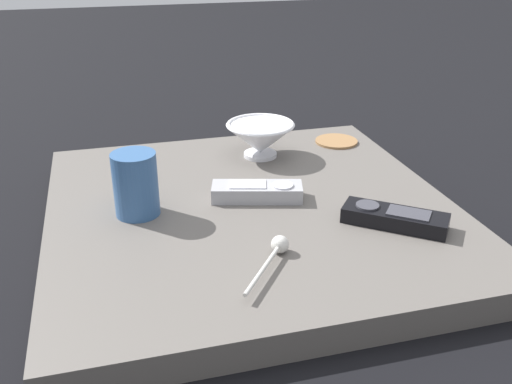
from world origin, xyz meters
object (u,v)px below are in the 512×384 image
Objects in this scene: tv_remote_near at (395,218)px; coffee_mug at (135,184)px; cereal_bowl at (260,138)px; tv_remote_far at (257,192)px; drink_coaster at (336,141)px; teaspoon at (277,249)px.

coffee_mug is at bearing -110.93° from tv_remote_near.
tv_remote_far is (0.19, -0.06, -0.03)m from cereal_bowl.
tv_remote_far is at bearing -46.50° from drink_coaster.
tv_remote_far reaches higher than tv_remote_near.
coffee_mug is at bearing -53.74° from cereal_bowl.
teaspoon reaches higher than drink_coaster.
coffee_mug is 0.41m from tv_remote_near.
tv_remote_near is (0.15, 0.38, -0.04)m from coffee_mug.
teaspoon is 0.19m from tv_remote_far.
tv_remote_near is (-0.04, 0.20, -0.00)m from teaspoon.
drink_coaster is at bearing 117.24° from coffee_mug.
teaspoon is 0.49m from drink_coaster.
drink_coaster is at bearing 133.50° from tv_remote_far.
drink_coaster is at bearing 171.38° from tv_remote_near.
drink_coaster is (-0.41, 0.26, -0.01)m from teaspoon.
coffee_mug is 0.50m from drink_coaster.
teaspoon is at bearing -12.00° from cereal_bowl.
tv_remote_far is at bearing -17.01° from cereal_bowl.
coffee_mug is 0.20m from tv_remote_far.
cereal_bowl is 1.29× the size of coffee_mug.
drink_coaster is (-0.04, 0.18, -0.04)m from cereal_bowl.
cereal_bowl is at bearing 168.00° from teaspoon.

